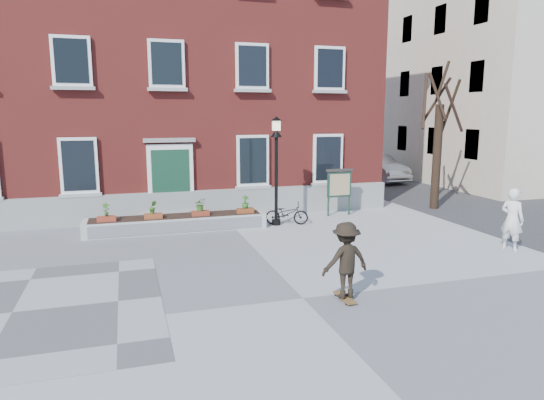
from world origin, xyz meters
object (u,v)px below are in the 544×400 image
object	(u,v)px
bystander	(512,219)
notice_board	(339,184)
bicycle	(287,213)
lamp_post	(276,156)
skateboarder	(346,260)
parked_car	(374,167)

from	to	relation	value
bystander	notice_board	xyz separation A→B (m)	(-2.81, 6.06, 0.32)
bicycle	lamp_post	bearing A→B (deg)	102.54
lamp_post	notice_board	world-z (taller)	lamp_post
skateboarder	bicycle	bearing A→B (deg)	81.26
skateboarder	lamp_post	bearing A→B (deg)	84.32
bystander	lamp_post	xyz separation A→B (m)	(-5.70, 5.20, 1.60)
parked_car	skateboarder	world-z (taller)	skateboarder
lamp_post	notice_board	bearing A→B (deg)	16.68
notice_board	lamp_post	bearing A→B (deg)	-163.32
lamp_post	skateboarder	bearing A→B (deg)	-95.68
bicycle	skateboarder	distance (m)	7.42
notice_board	skateboarder	xyz separation A→B (m)	(-3.63, -8.23, -0.35)
parked_car	lamp_post	distance (m)	13.24
parked_car	bystander	bearing A→B (deg)	-109.19
parked_car	notice_board	world-z (taller)	notice_board
lamp_post	notice_board	xyz separation A→B (m)	(2.89, 0.87, -1.28)
lamp_post	skateboarder	size ratio (longest dim) A/B	2.25
notice_board	skateboarder	size ratio (longest dim) A/B	1.07
bicycle	bystander	size ratio (longest dim) A/B	0.83
parked_car	skateboarder	size ratio (longest dim) A/B	2.86
parked_car	notice_board	size ratio (longest dim) A/B	2.68
lamp_post	skateboarder	xyz separation A→B (m)	(-0.73, -7.36, -1.63)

